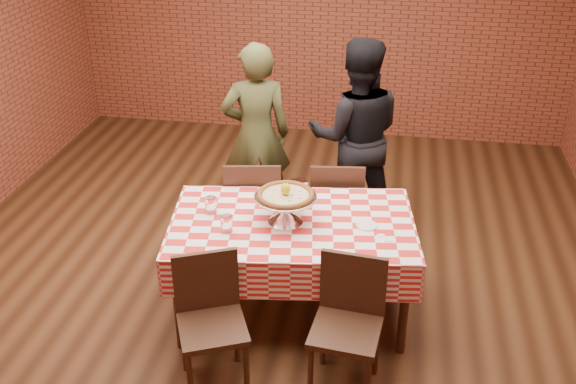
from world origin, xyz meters
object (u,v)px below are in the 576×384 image
Objects in this scene: water_glass_right at (211,206)px; chair_far_right at (336,207)px; table at (292,268)px; diner_olive at (256,135)px; pizza_stand at (286,209)px; chair_far_left at (254,207)px; diner_black at (356,136)px; chair_near_left at (212,329)px; pizza at (285,196)px; condiment_caddy at (299,190)px; water_glass_left at (227,224)px; chair_near_right at (346,332)px.

chair_far_right reaches higher than water_glass_right.
diner_olive is at bearing 112.20° from table.
pizza_stand is at bearing 178.90° from table.
chair_far_left is (-0.42, 0.68, 0.08)m from table.
diner_black is at bearing 74.54° from pizza_stand.
diner_olive reaches higher than chair_near_left.
pizza is at bearing 93.75° from diner_olive.
pizza_stand reaches higher than water_glass_right.
diner_olive is (-0.52, 0.96, -0.02)m from condiment_caddy.
water_glass_left is 0.14× the size of chair_far_right.
chair_near_left is at bearing -113.97° from table.
chair_far_left is at bearing 115.53° from condiment_caddy.
pizza_stand reaches higher than chair_near_left.
chair_far_left is (-0.37, 0.68, -0.50)m from pizza.
water_glass_right is at bearing 80.80° from chair_near_left.
pizza_stand is 0.26× the size of diner_olive.
chair_near_right is (0.44, -1.03, -0.39)m from condiment_caddy.
water_glass_right is at bearing 48.86° from diner_black.
table is 1.85× the size of chair_near_right.
water_glass_right is at bearing 150.79° from chair_near_right.
table is 0.88m from chair_near_left.
diner_olive is (-0.48, 1.29, -0.14)m from pizza.
chair_far_left is 0.71m from diner_olive.
water_glass_left is (-0.36, -0.21, -0.03)m from pizza_stand.
chair_near_left is (-0.36, -0.80, 0.06)m from table.
chair_far_left is at bearing 127.92° from chair_near_right.
pizza reaches higher than chair_far_right.
water_glass_left is at bearing 155.80° from chair_near_right.
table is 1.46m from diner_olive.
chair_near_right reaches higher than chair_near_left.
table is 0.97× the size of diner_black.
water_glass_left and water_glass_right have the same top height.
water_glass_left is 1.25m from chair_far_right.
diner_olive is at bearing 94.33° from condiment_caddy.
condiment_caddy reaches higher than chair_near_left.
pizza_stand is 1.39m from diner_black.
pizza reaches higher than condiment_caddy.
pizza_stand is 1.12× the size of pizza.
chair_near_right reaches higher than water_glass_right.
chair_far_left is (-0.06, 1.48, 0.02)m from chair_near_left.
pizza_stand is 0.47× the size of chair_far_left.
pizza reaches higher than table.
pizza_stand is at bearing 0.00° from pizza.
diner_olive reaches higher than pizza_stand.
pizza_stand is at bearing 93.75° from diner_olive.
diner_black is at bearing -107.86° from chair_far_right.
chair_far_right reaches higher than chair_near_left.
chair_far_right is at bearing -178.75° from chair_far_left.
diner_olive is at bearing 121.93° from chair_near_right.
table is 1.84× the size of chair_far_right.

